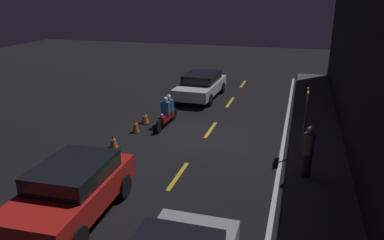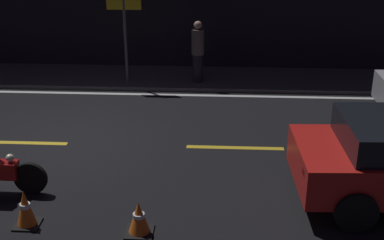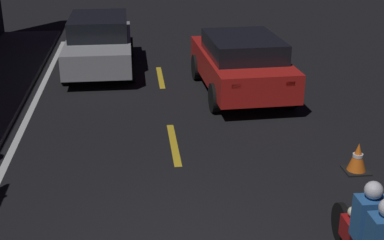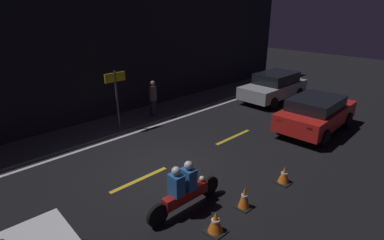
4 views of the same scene
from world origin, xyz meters
TOP-DOWN VIEW (x-y plane):
  - lane_dash_d at (3.50, 0.00)m, footprint 2.00×0.14m
  - lane_dash_e at (8.00, 0.00)m, footprint 2.00×0.14m
  - taxi_red at (6.45, -1.91)m, footprint 4.18×2.11m
  - hatchback_silver at (9.06, 1.66)m, footprint 4.28×1.92m
  - traffic_cone_far at (1.97, -3.10)m, footprint 0.43×0.43m

SIDE VIEW (x-z plane):
  - lane_dash_d at x=3.50m, z-range 0.00..0.01m
  - lane_dash_e at x=8.00m, z-range 0.00..0.01m
  - traffic_cone_far at x=1.97m, z-range -0.01..0.53m
  - hatchback_silver at x=9.06m, z-range 0.04..1.53m
  - taxi_red at x=6.45m, z-range 0.06..1.53m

